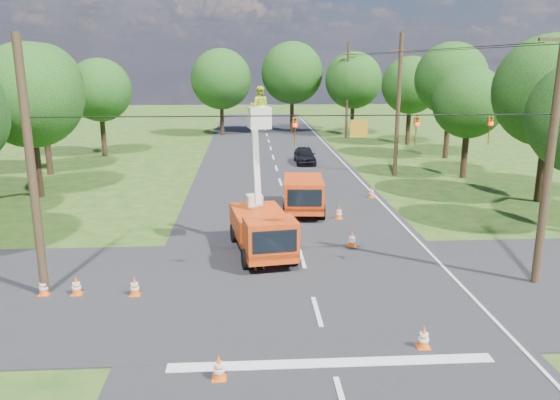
{
  "coord_description": "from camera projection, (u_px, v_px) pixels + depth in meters",
  "views": [
    {
      "loc": [
        -2.23,
        -16.5,
        8.09
      ],
      "look_at": [
        -0.93,
        5.0,
        2.6
      ],
      "focal_mm": 35.0,
      "sensor_mm": 36.0,
      "label": 1
    }
  ],
  "objects": [
    {
      "name": "tree_far_a",
      "position": [
        221.0,
        79.0,
        59.79
      ],
      "size": [
        6.6,
        6.6,
        9.5
      ],
      "color": "#382616",
      "rests_on": "ground"
    },
    {
      "name": "tree_right_c",
      "position": [
        469.0,
        102.0,
        37.86
      ],
      "size": [
        5.0,
        5.0,
        7.83
      ],
      "color": "#382616",
      "rests_on": "ground"
    },
    {
      "name": "traffic_cone_3",
      "position": [
        339.0,
        213.0,
        28.71
      ],
      "size": [
        0.38,
        0.38,
        0.71
      ],
      "color": "#FF5C0D",
      "rests_on": "ground"
    },
    {
      "name": "tree_far_b",
      "position": [
        292.0,
        73.0,
        62.04
      ],
      "size": [
        7.0,
        7.0,
        10.32
      ],
      "color": "#382616",
      "rests_on": "ground"
    },
    {
      "name": "ground_worker",
      "position": [
        260.0,
        247.0,
        21.56
      ],
      "size": [
        0.8,
        0.65,
        1.9
      ],
      "primitive_type": "imported",
      "rotation": [
        0.0,
        0.0,
        0.32
      ],
      "color": "#FF6015",
      "rests_on": "ground"
    },
    {
      "name": "tree_right_b",
      "position": [
        550.0,
        91.0,
        30.92
      ],
      "size": [
        6.4,
        6.4,
        9.65
      ],
      "color": "#382616",
      "rests_on": "ground"
    },
    {
      "name": "bucket_truck",
      "position": [
        262.0,
        220.0,
        23.22
      ],
      "size": [
        2.87,
        5.76,
        7.11
      ],
      "rotation": [
        0.0,
        0.0,
        0.15
      ],
      "color": "#F24511",
      "rests_on": "ground"
    },
    {
      "name": "tree_right_d",
      "position": [
        451.0,
        79.0,
        45.35
      ],
      "size": [
        6.0,
        6.0,
        9.7
      ],
      "color": "#382616",
      "rests_on": "ground"
    },
    {
      "name": "distant_car",
      "position": [
        305.0,
        155.0,
        44.35
      ],
      "size": [
        1.62,
        3.96,
        1.34
      ],
      "primitive_type": "imported",
      "rotation": [
        0.0,
        0.0,
        0.01
      ],
      "color": "black",
      "rests_on": "ground"
    },
    {
      "name": "road_main",
      "position": [
        280.0,
        183.0,
        37.43
      ],
      "size": [
        12.0,
        100.0,
        0.06
      ],
      "primitive_type": "cube",
      "color": "black",
      "rests_on": "ground"
    },
    {
      "name": "traffic_cone_0",
      "position": [
        219.0,
        368.0,
        14.18
      ],
      "size": [
        0.38,
        0.38,
        0.71
      ],
      "color": "#FF5C0D",
      "rests_on": "ground"
    },
    {
      "name": "pole_right_mid",
      "position": [
        398.0,
        105.0,
        38.6
      ],
      "size": [
        1.8,
        0.3,
        10.0
      ],
      "color": "#4C3823",
      "rests_on": "ground"
    },
    {
      "name": "pole_right_far",
      "position": [
        347.0,
        90.0,
        57.95
      ],
      "size": [
        1.8,
        0.3,
        10.0
      ],
      "color": "#4C3823",
      "rests_on": "ground"
    },
    {
      "name": "tree_left_f",
      "position": [
        100.0,
        90.0,
        46.77
      ],
      "size": [
        5.4,
        5.4,
        8.4
      ],
      "color": "#382616",
      "rests_on": "ground"
    },
    {
      "name": "pole_right_near",
      "position": [
        551.0,
        148.0,
        19.26
      ],
      "size": [
        1.8,
        0.3,
        10.0
      ],
      "color": "#4C3823",
      "rests_on": "ground"
    },
    {
      "name": "tree_left_e",
      "position": [
        41.0,
        84.0,
        38.71
      ],
      "size": [
        5.8,
        5.8,
        9.41
      ],
      "color": "#382616",
      "rests_on": "ground"
    },
    {
      "name": "traffic_cone_4",
      "position": [
        135.0,
        286.0,
        19.29
      ],
      "size": [
        0.38,
        0.38,
        0.71
      ],
      "color": "#FF5C0D",
      "rests_on": "ground"
    },
    {
      "name": "pole_left",
      "position": [
        32.0,
        171.0,
        18.35
      ],
      "size": [
        0.3,
        0.3,
        9.0
      ],
      "color": "#4C3823",
      "rests_on": "ground"
    },
    {
      "name": "traffic_cone_5",
      "position": [
        76.0,
        286.0,
        19.34
      ],
      "size": [
        0.38,
        0.38,
        0.71
      ],
      "color": "#FF5C0D",
      "rests_on": "ground"
    },
    {
      "name": "tree_left_d",
      "position": [
        30.0,
        96.0,
        32.14
      ],
      "size": [
        6.2,
        6.2,
        9.24
      ],
      "color": "#382616",
      "rests_on": "ground"
    },
    {
      "name": "traffic_cone_1",
      "position": [
        424.0,
        337.0,
        15.74
      ],
      "size": [
        0.38,
        0.38,
        0.71
      ],
      "color": "#FF5C0D",
      "rests_on": "ground"
    },
    {
      "name": "road_cross",
      "position": [
        310.0,
        288.0,
        20.02
      ],
      "size": [
        56.0,
        10.0,
        0.07
      ],
      "primitive_type": "cube",
      "color": "black",
      "rests_on": "ground"
    },
    {
      "name": "edge_line",
      "position": [
        361.0,
        182.0,
        37.76
      ],
      "size": [
        0.12,
        90.0,
        0.02
      ],
      "primitive_type": "cube",
      "color": "silver",
      "rests_on": "ground"
    },
    {
      "name": "ground",
      "position": [
        280.0,
        183.0,
        37.43
      ],
      "size": [
        140.0,
        140.0,
        0.0
      ],
      "primitive_type": "plane",
      "color": "#1F4815",
      "rests_on": "ground"
    },
    {
      "name": "traffic_cone_6",
      "position": [
        43.0,
        286.0,
        19.32
      ],
      "size": [
        0.38,
        0.38,
        0.71
      ],
      "color": "#FF5C0D",
      "rests_on": "ground"
    },
    {
      "name": "signal_span",
      "position": [
        377.0,
        128.0,
        18.69
      ],
      "size": [
        18.0,
        0.29,
        1.07
      ],
      "color": "black",
      "rests_on": "ground"
    },
    {
      "name": "tree_right_e",
      "position": [
        411.0,
        85.0,
        53.25
      ],
      "size": [
        5.6,
        5.6,
        8.63
      ],
      "color": "#382616",
      "rests_on": "ground"
    },
    {
      "name": "second_truck",
      "position": [
        304.0,
        193.0,
        29.95
      ],
      "size": [
        2.56,
        5.65,
        2.06
      ],
      "rotation": [
        0.0,
        0.0,
        -0.08
      ],
      "color": "#F24511",
      "rests_on": "ground"
    },
    {
      "name": "stop_bar",
      "position": [
        332.0,
        364.0,
        14.99
      ],
      "size": [
        9.0,
        0.45,
        0.02
      ],
      "primitive_type": "cube",
      "color": "silver",
      "rests_on": "ground"
    },
    {
      "name": "tree_far_c",
      "position": [
        353.0,
        80.0,
        59.71
      ],
      "size": [
        6.2,
        6.2,
        9.18
      ],
      "color": "#382616",
      "rests_on": "ground"
    },
    {
      "name": "traffic_cone_2",
      "position": [
        352.0,
        239.0,
        24.38
      ],
      "size": [
        0.38,
        0.38,
        0.71
      ],
      "color": "#FF5C0D",
      "rests_on": "ground"
    },
    {
      "name": "traffic_cone_7",
      "position": [
        371.0,
        192.0,
        33.21
      ],
      "size": [
        0.38,
        0.38,
        0.71
      ],
      "color": "#FF5C0D",
      "rests_on": "ground"
    }
  ]
}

